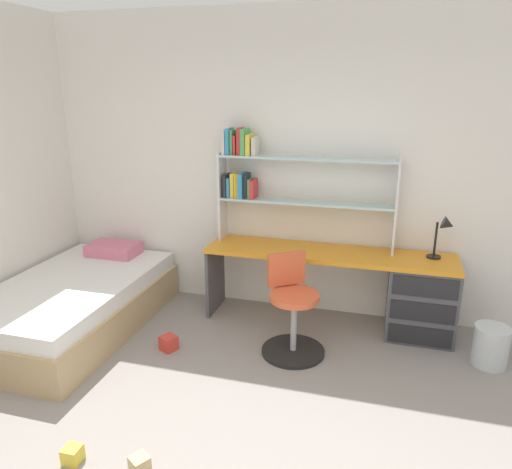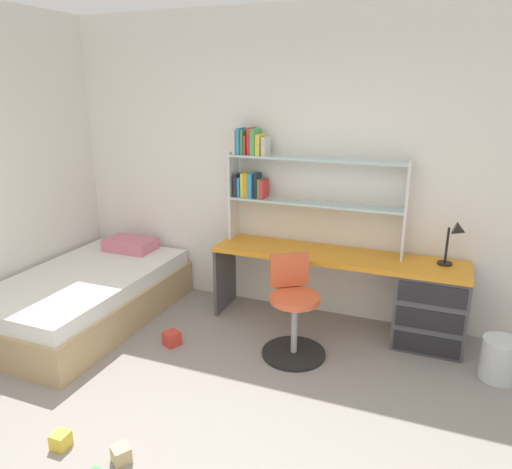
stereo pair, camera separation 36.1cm
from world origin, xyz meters
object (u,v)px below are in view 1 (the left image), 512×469
Objects in this scene: toy_block_natural_1 at (140,464)px; desk_lamp at (445,231)px; desk at (395,290)px; bookshelf_hutch at (275,176)px; toy_block_yellow_0 at (73,455)px; bed_platform at (74,304)px; swivel_chair at (292,315)px; waste_bin at (491,346)px; toy_block_red_3 at (169,343)px.

desk_lamp is at bearing 51.37° from toy_block_natural_1.
desk is 1.37× the size of bookshelf_hutch.
toy_block_natural_1 is (0.41, 0.04, -0.00)m from toy_block_yellow_0.
bed_platform is at bearing 135.49° from toy_block_natural_1.
toy_block_yellow_0 is (-0.98, -1.56, -0.28)m from swivel_chair.
swivel_chair is 1.65m from toy_block_natural_1.
waste_bin is (1.54, 0.23, -0.17)m from swivel_chair.
toy_block_natural_1 is at bearing -44.51° from bed_platform.
desk is 0.99m from swivel_chair.
desk_lamp is 0.20× the size of bed_platform.
swivel_chair is at bearing 69.53° from toy_block_natural_1.
swivel_chair reaches higher than bed_platform.
swivel_chair reaches higher than desk.
toy_block_natural_1 is (-1.36, -2.10, -0.35)m from desk.
swivel_chair is (0.33, -0.71, -1.00)m from bookshelf_hutch.
waste_bin reaches higher than toy_block_red_3.
bookshelf_hutch is at bearing 173.19° from desk.
desk reaches higher than bed_platform.
bed_platform is 2.00m from toy_block_natural_1.
waste_bin reaches higher than toy_block_natural_1.
bookshelf_hutch is at bearing 165.55° from waste_bin.
desk is 22.04× the size of toy_block_yellow_0.
swivel_chair is at bearing 57.79° from toy_block_yellow_0.
bed_platform reaches higher than toy_block_yellow_0.
desk_lamp reaches higher than waste_bin.
toy_block_yellow_0 is 1.01× the size of toy_block_natural_1.
toy_block_yellow_0 is at bearing -106.13° from bookshelf_hutch.
bed_platform is (-3.14, -0.76, -0.72)m from desk_lamp.
swivel_chair is at bearing -65.42° from bookshelf_hutch.
bookshelf_hutch is 16.05× the size of toy_block_yellow_0.
bookshelf_hutch is 4.19× the size of desk_lamp.
toy_block_red_3 reaches higher than toy_block_natural_1.
toy_block_natural_1 is at bearing -122.98° from desk.
toy_block_red_3 reaches higher than toy_block_yellow_0.
desk_lamp reaches higher than desk.
desk is 1.13× the size of bed_platform.
bed_platform is 3.55m from waste_bin.
desk is 2.53m from toy_block_natural_1.
toy_block_red_3 is at bearing 90.47° from toy_block_yellow_0.
toy_block_natural_1 is at bearing 5.34° from toy_block_yellow_0.
toy_block_red_3 is (-2.54, -0.49, -0.10)m from waste_bin.
desk reaches higher than toy_block_yellow_0.
desk reaches higher than toy_block_red_3.
desk_lamp is 2.90m from toy_block_natural_1.
desk_lamp is 3.83× the size of toy_block_yellow_0.
bed_platform is 1.01m from toy_block_red_3.
toy_block_red_3 is at bearing -154.91° from desk.
bookshelf_hutch is 5.00× the size of waste_bin.
bookshelf_hutch is 1.96× the size of swivel_chair.
swivel_chair is at bearing -171.47° from waste_bin.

